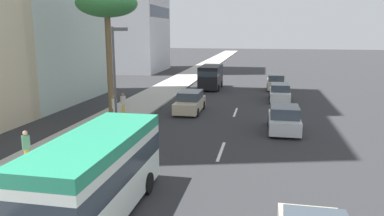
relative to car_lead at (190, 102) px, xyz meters
The scene contains 15 objects.
ground_plane 9.47m from the car_lead, 22.10° to the right, with size 198.00×198.00×0.00m, color #2D2D30.
sidewalk_right 9.96m from the car_lead, 28.37° to the left, with size 162.00×3.99×0.15m, color #B2ADA3.
lane_stripe_mid 9.92m from the car_lead, 158.97° to the right, with size 3.20×0.16×0.01m, color silver.
lane_stripe_far 3.67m from the car_lead, 81.86° to the right, with size 3.20×0.16×0.01m, color silver.
car_lead is the anchor object (origin of this frame).
car_second 14.44m from the car_lead, 28.73° to the right, with size 4.19×1.85×1.69m.
van_fourth 11.97m from the car_lead, ahead, with size 5.11×2.23×2.57m.
car_fifth 9.42m from the car_lead, 49.02° to the right, with size 4.36×1.82×1.59m.
car_sixth 8.34m from the car_lead, 123.06° to the right, with size 4.04×1.95×1.67m.
minibus_seventh 16.88m from the car_lead, behind, with size 6.94×2.44×2.85m.
pedestrian_near_lamp 5.24m from the car_lead, 119.74° to the left, with size 0.39×0.36×1.62m.
pedestrian_mid_block 6.30m from the car_lead, 135.14° to the left, with size 0.37×0.39×1.79m.
pedestrian_by_tree 14.36m from the car_lead, 160.03° to the left, with size 0.38×0.38×1.70m.
palm_tree 9.46m from the car_lead, 113.36° to the left, with size 4.37×4.37×9.02m.
street_lamp 8.56m from the car_lead, 157.53° to the left, with size 0.24×0.97×6.36m.
Camera 1 is at (-4.89, -2.05, 6.26)m, focal length 34.14 mm.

